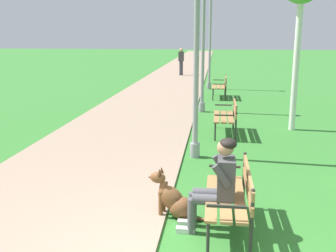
% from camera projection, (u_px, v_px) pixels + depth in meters
% --- Properties ---
extents(paved_path, '(3.48, 60.00, 0.04)m').
position_uv_depth(paved_path, '(182.00, 70.00, 27.78)').
color(paved_path, gray).
rests_on(paved_path, ground).
extents(park_bench_near, '(0.55, 1.50, 0.85)m').
position_uv_depth(park_bench_near, '(233.00, 193.00, 5.13)').
color(park_bench_near, olive).
rests_on(park_bench_near, ground).
extents(park_bench_mid, '(0.55, 1.50, 0.85)m').
position_uv_depth(park_bench_mid, '(228.00, 114.00, 10.06)').
color(park_bench_mid, olive).
rests_on(park_bench_mid, ground).
extents(park_bench_far, '(0.55, 1.50, 0.85)m').
position_uv_depth(park_bench_far, '(221.00, 85.00, 15.78)').
color(park_bench_far, olive).
rests_on(park_bench_far, ground).
extents(person_seated_on_near_bench, '(0.74, 0.49, 1.25)m').
position_uv_depth(person_seated_on_near_bench, '(217.00, 181.00, 5.06)').
color(person_seated_on_near_bench, '#4C4C51').
rests_on(person_seated_on_near_bench, ground).
extents(dog_brown, '(0.83, 0.36, 0.71)m').
position_uv_depth(dog_brown, '(174.00, 200.00, 5.53)').
color(dog_brown, brown).
rests_on(dog_brown, ground).
extents(lamp_post_near, '(0.24, 0.24, 4.17)m').
position_uv_depth(lamp_post_near, '(196.00, 52.00, 7.82)').
color(lamp_post_near, gray).
rests_on(lamp_post_near, ground).
extents(lamp_post_mid, '(0.24, 0.24, 4.24)m').
position_uv_depth(lamp_post_mid, '(203.00, 43.00, 12.58)').
color(lamp_post_mid, gray).
rests_on(lamp_post_mid, ground).
extents(lamp_post_far, '(0.24, 0.24, 4.66)m').
position_uv_depth(lamp_post_far, '(210.00, 35.00, 17.85)').
color(lamp_post_far, gray).
rests_on(lamp_post_far, ground).
extents(pedestrian_distant, '(0.32, 0.22, 1.65)m').
position_uv_depth(pedestrian_distant, '(181.00, 62.00, 23.89)').
color(pedestrian_distant, '#383842').
rests_on(pedestrian_distant, ground).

